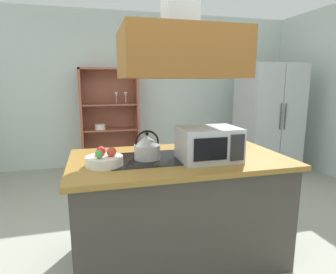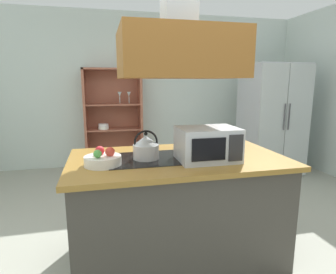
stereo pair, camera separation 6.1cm
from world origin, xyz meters
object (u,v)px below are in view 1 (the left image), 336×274
object	(u,v)px
fruit_bowl	(104,160)
wine_glass_on_counter	(231,132)
microwave	(209,144)
kettle	(147,147)
cutting_board	(197,146)
refrigerator	(268,119)
dish_cabinet	(110,125)

from	to	relation	value
fruit_bowl	wine_glass_on_counter	bearing A→B (deg)	13.23
wine_glass_on_counter	microwave	bearing A→B (deg)	-137.90
kettle	microwave	size ratio (longest dim) A/B	0.50
kettle	cutting_board	xyz separation A→B (m)	(0.54, 0.30, -0.09)
kettle	cutting_board	bearing A→B (deg)	29.26
cutting_board	refrigerator	bearing A→B (deg)	41.41
refrigerator	fruit_bowl	size ratio (longest dim) A/B	6.57
dish_cabinet	microwave	xyz separation A→B (m)	(0.60, -2.98, 0.26)
refrigerator	cutting_board	world-z (taller)	refrigerator
dish_cabinet	cutting_board	xyz separation A→B (m)	(0.68, -2.53, 0.14)
dish_cabinet	refrigerator	bearing A→B (deg)	-19.35
microwave	wine_glass_on_counter	world-z (taller)	microwave
refrigerator	kettle	distance (m)	3.08
dish_cabinet	cutting_board	size ratio (longest dim) A/B	5.09
dish_cabinet	wine_glass_on_counter	size ratio (longest dim) A/B	8.40
kettle	wine_glass_on_counter	distance (m)	0.84
refrigerator	microwave	world-z (taller)	refrigerator
refrigerator	wine_glass_on_counter	bearing A→B (deg)	-131.79
refrigerator	cutting_board	size ratio (longest dim) A/B	5.27
dish_cabinet	wine_glass_on_counter	distance (m)	2.84
kettle	dish_cabinet	bearing A→B (deg)	92.85
kettle	microwave	distance (m)	0.49
refrigerator	fruit_bowl	world-z (taller)	refrigerator
microwave	wine_glass_on_counter	bearing A→B (deg)	42.10
dish_cabinet	microwave	world-z (taller)	dish_cabinet
cutting_board	microwave	world-z (taller)	microwave
cutting_board	kettle	bearing A→B (deg)	-150.74
dish_cabinet	fruit_bowl	world-z (taller)	dish_cabinet
dish_cabinet	kettle	xyz separation A→B (m)	(0.14, -2.83, 0.23)
dish_cabinet	kettle	size ratio (longest dim) A/B	7.48
refrigerator	kettle	world-z (taller)	refrigerator
refrigerator	kettle	bearing A→B (deg)	-141.01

